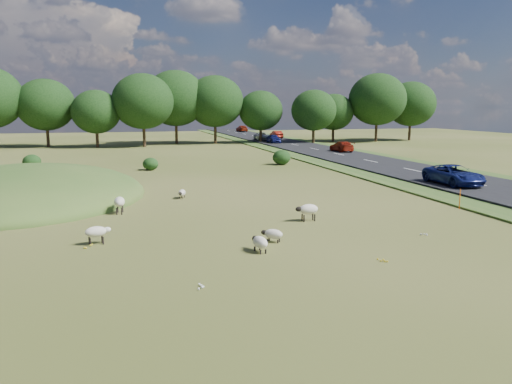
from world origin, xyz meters
TOP-DOWN VIEW (x-y plane):
  - ground at (0.00, 20.00)m, footprint 160.00×160.00m
  - mound at (-12.00, 12.00)m, footprint 16.00×20.00m
  - road at (20.00, 30.00)m, footprint 8.00×150.00m
  - treeline at (-1.06, 55.44)m, footprint 96.28×14.66m
  - shrubs at (-0.68, 25.98)m, footprint 26.08×5.62m
  - marker_post at (13.42, 0.79)m, footprint 0.06×0.06m
  - sheep_0 at (-5.70, 4.76)m, footprint 0.67×1.34m
  - sheep_1 at (-0.15, -4.55)m, footprint 0.66×1.18m
  - sheep_2 at (-6.66, -1.62)m, footprint 1.17×0.71m
  - sheep_3 at (3.77, 0.20)m, footprint 1.26×0.59m
  - sheep_4 at (-1.78, 8.54)m, footprint 0.69×1.04m
  - sheep_5 at (0.81, -3.23)m, footprint 1.00×0.87m
  - car_0 at (21.90, 35.39)m, footprint 1.82×4.48m
  - car_1 at (18.10, 52.77)m, footprint 1.58×3.92m
  - car_3 at (21.90, 63.36)m, footprint 1.43×4.09m
  - car_5 at (21.90, 90.12)m, footprint 1.95×4.78m
  - car_6 at (18.10, 7.69)m, footprint 2.37×5.15m
  - car_7 at (18.10, 59.06)m, footprint 2.24×4.86m

SIDE VIEW (x-z plane):
  - ground at x=0.00m, z-range 0.00..0.00m
  - mound at x=-12.00m, z-range -2.00..2.00m
  - road at x=20.00m, z-range 0.00..0.25m
  - sheep_4 at x=-1.78m, z-range 0.08..0.65m
  - sheep_5 at x=0.81m, z-range 0.08..0.66m
  - sheep_1 at x=-0.15m, z-range 0.09..0.75m
  - sheep_2 at x=-6.66m, z-range 0.16..0.97m
  - marker_post at x=13.42m, z-range 0.00..1.20m
  - sheep_3 at x=3.77m, z-range 0.18..1.08m
  - sheep_0 at x=-5.70m, z-range 0.19..1.14m
  - shrubs at x=-0.68m, z-range -0.06..1.46m
  - car_0 at x=21.90m, z-range 0.25..1.55m
  - car_1 at x=18.10m, z-range 0.25..1.58m
  - car_3 at x=21.90m, z-range 0.25..1.60m
  - car_7 at x=18.10m, z-range 0.25..1.60m
  - car_5 at x=21.90m, z-range 0.25..1.64m
  - car_6 at x=18.10m, z-range 0.25..1.68m
  - treeline at x=-1.06m, z-range 0.72..12.41m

